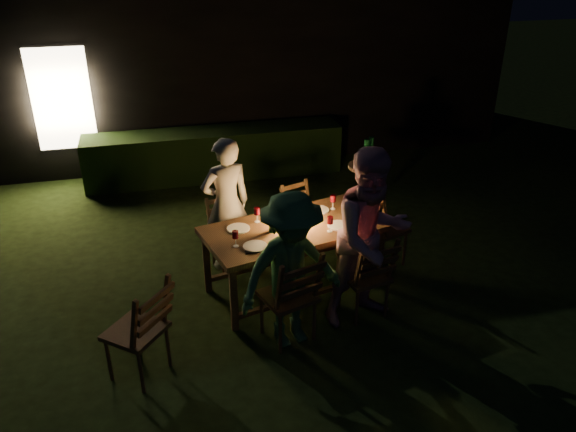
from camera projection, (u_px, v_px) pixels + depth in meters
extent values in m
plane|color=black|center=(304.00, 293.00, 6.38)|extent=(40.00, 40.00, 0.00)
cube|color=black|center=(220.00, 53.00, 11.05)|extent=(10.00, 4.00, 3.20)
cube|color=#FFE5B2|center=(62.00, 99.00, 8.82)|extent=(0.90, 0.06, 1.60)
cube|color=black|center=(215.00, 154.00, 9.35)|extent=(4.20, 0.70, 0.80)
cube|color=#432616|center=(293.00, 229.00, 6.13)|extent=(2.09, 1.36, 0.06)
cube|color=#432616|center=(234.00, 300.00, 5.64)|extent=(0.07, 0.07, 0.71)
cube|color=#432616|center=(207.00, 264.00, 6.27)|extent=(0.07, 0.07, 0.71)
cube|color=#432616|center=(377.00, 259.00, 6.36)|extent=(0.07, 0.07, 0.71)
cube|color=#432616|center=(340.00, 231.00, 6.99)|extent=(0.07, 0.07, 0.71)
cube|color=#432616|center=(288.00, 296.00, 5.47)|extent=(0.59, 0.58, 0.04)
cube|color=#432616|center=(299.00, 280.00, 5.18)|extent=(0.50, 0.29, 0.56)
cube|color=#432616|center=(364.00, 276.00, 5.85)|extent=(0.52, 0.51, 0.04)
cube|color=#432616|center=(376.00, 261.00, 5.57)|extent=(0.47, 0.23, 0.52)
cube|color=#432616|center=(230.00, 237.00, 6.70)|extent=(0.49, 0.48, 0.04)
cube|color=#432616|center=(223.00, 212.00, 6.72)|extent=(0.43, 0.23, 0.48)
cube|color=#432616|center=(303.00, 221.00, 7.11)|extent=(0.50, 0.49, 0.04)
cube|color=#432616|center=(296.00, 198.00, 7.13)|extent=(0.42, 0.26, 0.47)
cube|color=#432616|center=(384.00, 228.00, 6.77)|extent=(0.58, 0.59, 0.04)
cube|color=#432616|center=(373.00, 210.00, 6.54)|extent=(0.30, 0.50, 0.55)
cube|color=#432616|center=(136.00, 331.00, 5.00)|extent=(0.65, 0.65, 0.04)
cube|color=#432616|center=(150.00, 309.00, 4.78)|extent=(0.42, 0.46, 0.55)
imported|color=#BEB5A2|center=(226.00, 205.00, 6.57)|extent=(0.67, 0.52, 1.64)
imported|color=#B67D94|center=(371.00, 238.00, 5.58)|extent=(1.05, 0.90, 1.88)
imported|color=#366C3D|center=(291.00, 272.00, 5.27)|extent=(1.15, 0.82, 1.61)
cube|color=white|center=(295.00, 223.00, 6.17)|extent=(0.15, 0.15, 0.03)
cube|color=white|center=(295.00, 196.00, 6.03)|extent=(0.16, 0.16, 0.03)
cylinder|color=#FF9E3F|center=(295.00, 213.00, 6.12)|extent=(0.09, 0.09, 0.18)
cylinder|color=white|center=(238.00, 228.00, 6.06)|extent=(0.25, 0.25, 0.01)
cylinder|color=white|center=(255.00, 246.00, 5.71)|extent=(0.25, 0.25, 0.01)
cylinder|color=white|center=(318.00, 210.00, 6.47)|extent=(0.25, 0.25, 0.01)
cylinder|color=white|center=(339.00, 226.00, 6.12)|extent=(0.25, 0.25, 0.01)
cylinder|color=#0F471E|center=(272.00, 220.00, 5.95)|extent=(0.07, 0.07, 0.28)
cube|color=red|center=(294.00, 242.00, 5.80)|extent=(0.18, 0.14, 0.01)
cube|color=red|center=(350.00, 227.00, 6.10)|extent=(0.18, 0.14, 0.01)
cube|color=black|center=(252.00, 252.00, 5.62)|extent=(0.14, 0.07, 0.01)
cylinder|color=brown|center=(367.00, 167.00, 7.95)|extent=(0.55, 0.55, 0.04)
cylinder|color=brown|center=(366.00, 190.00, 8.11)|extent=(0.06, 0.06, 0.72)
cylinder|color=#A5A8AD|center=(368.00, 158.00, 7.89)|extent=(0.30, 0.30, 0.22)
cylinder|color=#0F471E|center=(366.00, 156.00, 7.82)|extent=(0.07, 0.07, 0.32)
cylinder|color=#0F471E|center=(371.00, 153.00, 7.92)|extent=(0.07, 0.07, 0.32)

